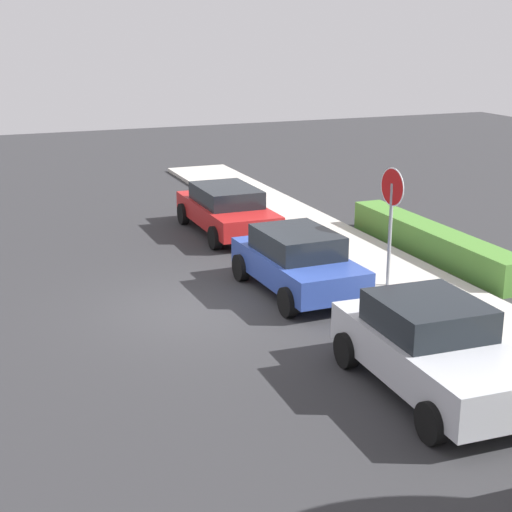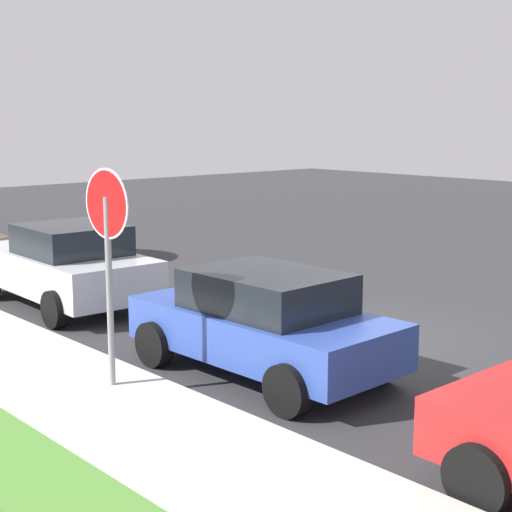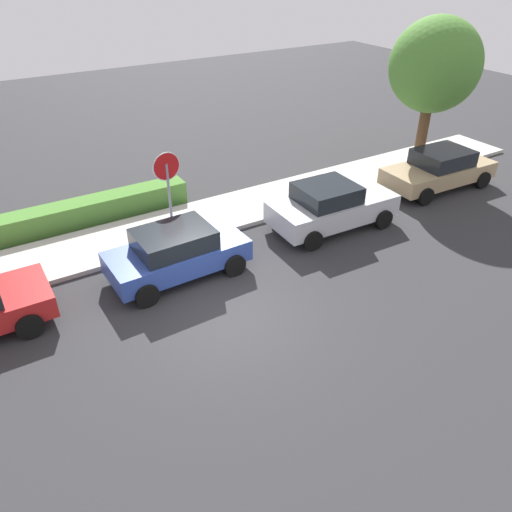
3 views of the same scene
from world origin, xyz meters
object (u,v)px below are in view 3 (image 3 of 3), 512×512
Objects in this scene: stop_sign at (168,180)px; parked_car_blue at (177,252)px; street_tree_near_corner at (435,66)px; parked_car_tan at (439,169)px; parked_car_silver at (331,206)px.

stop_sign is 0.74× the size of parked_car_blue.
street_tree_near_corner is at bearing 9.52° from parked_car_blue.
stop_sign is 10.94m from street_tree_near_corner.
stop_sign is 0.65× the size of parked_car_tan.
street_tree_near_corner is (6.05, 1.93, 3.32)m from parked_car_silver.
parked_car_tan is (10.15, -1.60, -1.25)m from stop_sign.
parked_car_silver is at bearing -176.20° from parked_car_tan.
parked_car_blue is at bearing -109.35° from stop_sign.
parked_car_tan is at bearing -110.73° from street_tree_near_corner.
parked_car_blue is 0.93× the size of parked_car_silver.
parked_car_silver is at bearing -22.72° from stop_sign.
parked_car_silver is at bearing -162.33° from street_tree_near_corner.
stop_sign is 10.35m from parked_car_tan.
stop_sign is 0.49× the size of street_tree_near_corner.
stop_sign is 5.23m from parked_car_silver.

